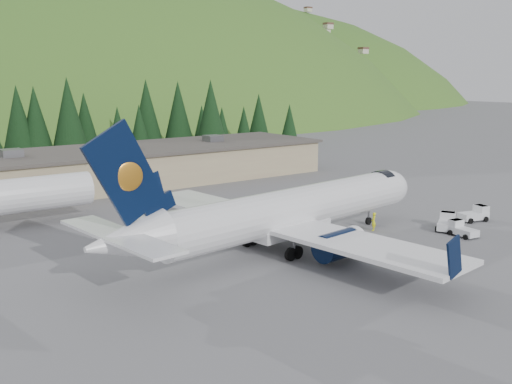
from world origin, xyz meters
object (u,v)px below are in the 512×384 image
object	(u,v)px
baggage_tug_b	(475,214)
ramp_worker	(374,222)
baggage_tug_c	(461,229)
terminal_building	(90,169)
baggage_tug_a	(447,222)
airliner	(287,212)

from	to	relation	value
baggage_tug_b	ramp_worker	size ratio (longest dim) A/B	1.81
baggage_tug_c	ramp_worker	xyz separation A→B (m)	(-5.40, 6.30, 0.27)
baggage_tug_c	terminal_building	world-z (taller)	terminal_building
baggage_tug_b	ramp_worker	distance (m)	12.34
baggage_tug_a	terminal_building	xyz separation A→B (m)	(-20.90, 42.71, 1.88)
terminal_building	baggage_tug_b	bearing A→B (deg)	-57.98
ramp_worker	airliner	bearing A→B (deg)	-40.73
baggage_tug_a	baggage_tug_b	world-z (taller)	baggage_tug_a
baggage_tug_a	terminal_building	world-z (taller)	terminal_building
baggage_tug_a	terminal_building	bearing A→B (deg)	85.32
baggage_tug_b	baggage_tug_c	bearing A→B (deg)	-142.84
baggage_tug_b	terminal_building	distance (m)	49.92
baggage_tug_a	terminal_building	size ratio (longest dim) A/B	0.05
ramp_worker	baggage_tug_a	bearing A→B (deg)	108.78
airliner	baggage_tug_b	bearing A→B (deg)	-17.25
baggage_tug_b	ramp_worker	xyz separation A→B (m)	(-11.78, 3.66, 0.19)
airliner	terminal_building	size ratio (longest dim) A/B	0.52
baggage_tug_b	baggage_tug_c	distance (m)	6.91
airliner	baggage_tug_c	xyz separation A→B (m)	(16.13, -6.81, -2.62)
baggage_tug_a	baggage_tug_c	xyz separation A→B (m)	(-0.83, -2.22, -0.09)
terminal_building	baggage_tug_c	bearing A→B (deg)	-65.93
baggage_tug_a	baggage_tug_b	distance (m)	5.57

